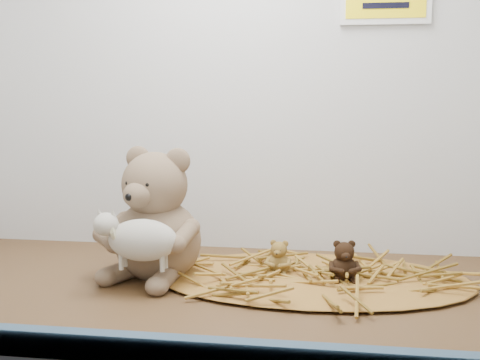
% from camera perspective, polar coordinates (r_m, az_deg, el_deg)
% --- Properties ---
extents(alcove_shell, '(1.20, 0.60, 0.90)m').
position_cam_1_polar(alcove_shell, '(1.11, -1.61, 13.72)').
color(alcove_shell, '#442F17').
rests_on(alcove_shell, ground).
extents(front_rail, '(1.19, 0.02, 0.04)m').
position_cam_1_polar(front_rail, '(0.80, -6.36, -15.74)').
color(front_rail, '#3B5871').
rests_on(front_rail, shelf_floor).
extents(straw_bed, '(0.59, 0.34, 0.01)m').
position_cam_1_polar(straw_bed, '(1.13, 6.71, -9.21)').
color(straw_bed, brown).
rests_on(straw_bed, shelf_floor).
extents(main_teddy, '(0.25, 0.26, 0.25)m').
position_cam_1_polar(main_teddy, '(1.13, -7.88, -3.13)').
color(main_teddy, '#79634A').
rests_on(main_teddy, shelf_floor).
extents(toy_lamb, '(0.16, 0.10, 0.10)m').
position_cam_1_polar(toy_lamb, '(1.05, -9.20, -5.65)').
color(toy_lamb, '#B3B2A1').
rests_on(toy_lamb, main_teddy).
extents(mini_teddy_tan, '(0.06, 0.06, 0.06)m').
position_cam_1_polar(mini_teddy_tan, '(1.14, 3.72, -7.14)').
color(mini_teddy_tan, olive).
rests_on(mini_teddy_tan, straw_bed).
extents(mini_teddy_brown, '(0.07, 0.07, 0.07)m').
position_cam_1_polar(mini_teddy_brown, '(1.11, 9.84, -7.37)').
color(mini_teddy_brown, black).
rests_on(mini_teddy_brown, straw_bed).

